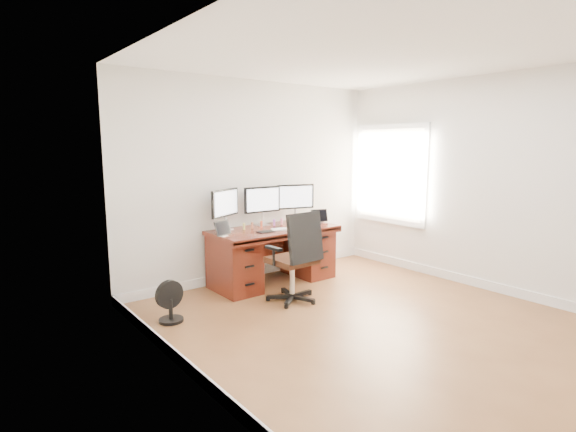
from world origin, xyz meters
TOP-DOWN VIEW (x-y plane):
  - ground at (0.00, 0.00)m, footprint 4.50×4.50m
  - back_wall at (0.00, 2.25)m, footprint 4.00×0.10m
  - right_wall at (2.00, 0.11)m, footprint 0.10×4.50m
  - desk at (0.00, 1.83)m, footprint 1.70×0.80m
  - office_chair at (-0.24, 1.06)m, footprint 0.63×0.60m
  - floor_fan at (-1.65, 1.38)m, footprint 0.31×0.26m
  - monitor_left at (-0.58, 2.07)m, footprint 0.51×0.27m
  - monitor_center at (-0.00, 2.07)m, footprint 0.55×0.15m
  - monitor_right at (0.58, 2.07)m, footprint 0.54×0.19m
  - tablet_left at (-0.80, 1.75)m, footprint 0.25×0.14m
  - tablet_right at (0.76, 1.75)m, footprint 0.25×0.14m
  - keyboard at (0.03, 1.65)m, footprint 0.32×0.21m
  - trackpad at (0.27, 1.62)m, footprint 0.16×0.16m
  - drawing_tablet at (-0.24, 1.65)m, footprint 0.21×0.14m
  - phone at (0.04, 1.74)m, footprint 0.15×0.09m
  - figurine_yellow at (-0.37, 1.95)m, footprint 0.04×0.04m
  - figurine_brown at (-0.25, 1.95)m, footprint 0.04×0.04m
  - figurine_orange at (-0.10, 1.95)m, footprint 0.04×0.04m
  - figurine_purple at (0.11, 1.95)m, footprint 0.04×0.04m
  - figurine_pink at (0.24, 1.95)m, footprint 0.04×0.04m

SIDE VIEW (x-z plane):
  - ground at x=0.00m, z-range 0.00..0.00m
  - floor_fan at x=-1.65m, z-range -0.01..0.44m
  - office_chair at x=-0.24m, z-range -0.19..0.90m
  - desk at x=0.00m, z-range 0.03..0.78m
  - trackpad at x=0.27m, z-range 0.75..0.76m
  - drawing_tablet at x=-0.24m, z-range 0.75..0.76m
  - phone at x=0.04m, z-range 0.75..0.76m
  - keyboard at x=0.03m, z-range 0.75..0.76m
  - figurine_yellow at x=-0.37m, z-range 0.75..0.84m
  - figurine_brown at x=-0.25m, z-range 0.75..0.84m
  - figurine_orange at x=-0.10m, z-range 0.75..0.84m
  - figurine_purple at x=0.11m, z-range 0.75..0.84m
  - figurine_pink at x=0.24m, z-range 0.75..0.84m
  - tablet_left at x=-0.80m, z-range 0.74..0.93m
  - tablet_right at x=0.76m, z-range 0.74..0.93m
  - monitor_left at x=-0.58m, z-range 0.82..1.35m
  - monitor_center at x=0.00m, z-range 0.82..1.35m
  - monitor_right at x=0.58m, z-range 0.82..1.35m
  - back_wall at x=0.00m, z-range 0.00..2.70m
  - right_wall at x=2.00m, z-range 0.00..2.70m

